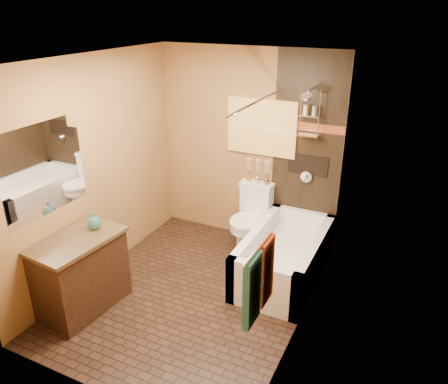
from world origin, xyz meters
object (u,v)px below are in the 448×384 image
Objects in this scene: vanity at (80,273)px; toilet at (251,218)px; sunset_painting at (262,127)px; bathtub at (284,260)px.

toilet is at bearing 64.97° from vanity.
sunset_painting is 0.92× the size of vanity.
sunset_painting is 2.69m from vanity.
bathtub is at bearing 45.33° from vanity.
sunset_painting is 1.16m from toilet.
toilet reaches higher than bathtub.
vanity is (-1.72, -1.44, 0.19)m from bathtub.
sunset_painting is 0.60× the size of bathtub.
bathtub is (0.61, -0.73, -1.33)m from sunset_painting.
bathtub is 2.26m from vanity.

